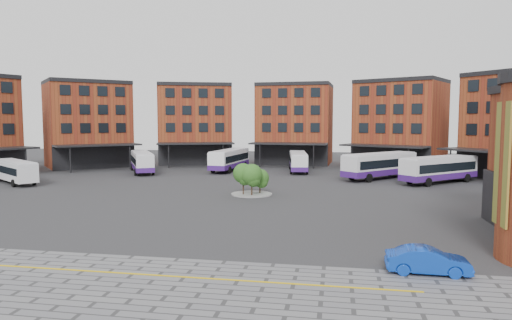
% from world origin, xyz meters
% --- Properties ---
extents(ground, '(160.00, 160.00, 0.00)m').
position_xyz_m(ground, '(0.00, 0.00, 0.00)').
color(ground, '#28282B').
rests_on(ground, ground).
extents(yellow_line, '(26.00, 0.15, 0.02)m').
position_xyz_m(yellow_line, '(2.00, -14.00, 0.03)').
color(yellow_line, gold).
rests_on(yellow_line, paving_zone).
extents(main_building, '(94.14, 42.48, 14.60)m').
position_xyz_m(main_building, '(-4.77, 38.25, 7.23)').
color(main_building, brown).
rests_on(main_building, ground).
extents(tree_island, '(4.40, 4.40, 3.43)m').
position_xyz_m(tree_island, '(2.06, 11.55, 1.93)').
color(tree_island, gray).
rests_on(tree_island, ground).
extents(bus_a, '(9.69, 7.85, 2.90)m').
position_xyz_m(bus_a, '(-29.01, 15.30, 1.72)').
color(bus_a, silver).
rests_on(bus_a, ground).
extents(bus_b, '(7.64, 10.95, 3.13)m').
position_xyz_m(bus_b, '(-18.24, 29.35, 1.70)').
color(bus_b, white).
rests_on(bus_b, ground).
extents(bus_c, '(4.02, 12.01, 3.32)m').
position_xyz_m(bus_c, '(-5.77, 34.43, 1.80)').
color(bus_c, white).
rests_on(bus_c, ground).
extents(bus_d, '(3.75, 10.86, 3.00)m').
position_xyz_m(bus_d, '(5.06, 34.89, 1.62)').
color(bus_d, white).
rests_on(bus_d, ground).
extents(bus_e, '(10.65, 11.09, 3.53)m').
position_xyz_m(bus_e, '(16.73, 27.96, 1.91)').
color(bus_e, silver).
rests_on(bus_e, ground).
extents(bus_f, '(10.81, 10.10, 3.39)m').
position_xyz_m(bus_f, '(23.74, 24.97, 1.84)').
color(bus_f, silver).
rests_on(bus_f, ground).
extents(blue_car, '(4.25, 1.54, 1.39)m').
position_xyz_m(blue_car, '(15.66, -11.23, 0.70)').
color(blue_car, '#0D39AC').
rests_on(blue_car, ground).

